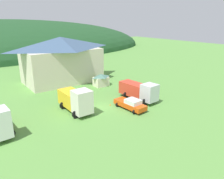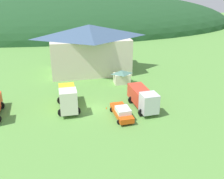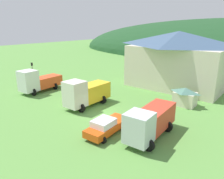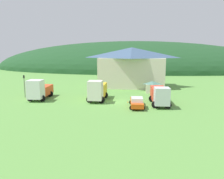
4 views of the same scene
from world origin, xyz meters
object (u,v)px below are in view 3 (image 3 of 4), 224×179
Objects in this scene: depot_building at (177,59)px; traffic_light_west at (33,72)px; heavy_rig_white at (37,81)px; traffic_cone_near_pickup at (113,119)px; tow_truck_silver at (150,121)px; heavy_rig_striped at (86,93)px; play_shed_cream at (185,96)px; service_pickup_orange at (107,126)px.

traffic_light_west is at bearing -141.70° from depot_building.
depot_building reaches higher than heavy_rig_white.
traffic_light_west is 6.76× the size of traffic_cone_near_pickup.
depot_building reaches higher than tow_truck_silver.
tow_truck_silver is at bearing -73.71° from depot_building.
depot_building is 26.40× the size of traffic_cone_near_pickup.
depot_building reaches higher than heavy_rig_striped.
play_shed_cream is at bearing -58.67° from depot_building.
depot_building is 3.02× the size of service_pickup_orange.
service_pickup_orange is at bearing 60.55° from heavy_rig_striped.
depot_building is 19.09m from tow_truck_silver.
heavy_rig_striped is 14.06m from traffic_light_west.
heavy_rig_striped is 10.72m from tow_truck_silver.
tow_truck_silver reaches higher than play_shed_cream.
heavy_rig_white is at bearing -97.81° from tow_truck_silver.
service_pickup_orange is (17.44, -3.47, -0.95)m from heavy_rig_white.
traffic_light_west reaches higher than play_shed_cream.
traffic_light_west reaches higher than traffic_cone_near_pickup.
service_pickup_orange is at bearing -62.45° from traffic_cone_near_pickup.
heavy_rig_striped is at bearing -3.93° from traffic_light_west.
heavy_rig_white is 15.99m from traffic_cone_near_pickup.
tow_truck_silver is at bearing -6.60° from traffic_light_west.
play_shed_cream is 0.71× the size of traffic_light_west.
traffic_light_west is at bearing -106.51° from service_pickup_orange.
heavy_rig_white is (-20.45, -8.90, 0.52)m from play_shed_cream.
service_pickup_orange is 8.75× the size of traffic_cone_near_pickup.
tow_truck_silver is (5.28, -18.07, -3.14)m from depot_building.
service_pickup_orange is 1.29× the size of traffic_light_west.
traffic_cone_near_pickup is at bearing -89.61° from depot_building.
heavy_rig_striped reaches higher than play_shed_cream.
tow_truck_silver is at bearing 115.37° from service_pickup_orange.
heavy_rig_white is 10.50m from heavy_rig_striped.
traffic_cone_near_pickup is (-5.16, 0.99, -1.69)m from tow_truck_silver.
depot_building is 24.68m from traffic_light_west.
traffic_light_west is (-23.97, -7.53, 1.29)m from play_shed_cream.
play_shed_cream is 25.16m from traffic_light_west.
tow_truck_silver is 24.74m from traffic_light_west.
service_pickup_orange is (6.94, -3.87, -1.04)m from heavy_rig_striped.
play_shed_cream is at bearing 130.17° from heavy_rig_striped.
play_shed_cream is 4.81× the size of traffic_cone_near_pickup.
depot_building is 23.09m from heavy_rig_white.
play_shed_cream is 0.43× the size of heavy_rig_white.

